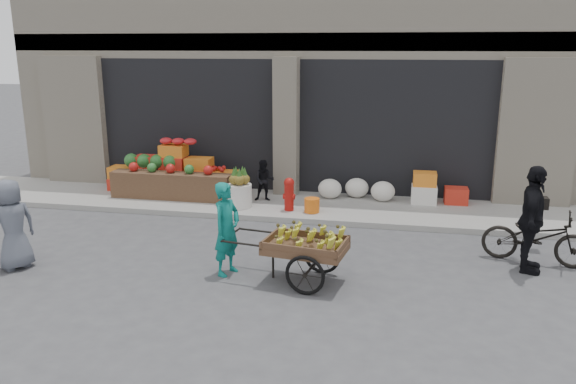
% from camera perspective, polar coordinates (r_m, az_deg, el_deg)
% --- Properties ---
extents(ground, '(80.00, 80.00, 0.00)m').
position_cam_1_polar(ground, '(8.85, -6.72, -8.88)').
color(ground, '#424244').
rests_on(ground, ground).
extents(sidewalk, '(18.00, 2.20, 0.12)m').
position_cam_1_polar(sidewalk, '(12.56, -0.96, -1.33)').
color(sidewalk, gray).
rests_on(sidewalk, ground).
extents(building, '(14.00, 6.45, 7.00)m').
position_cam_1_polar(building, '(15.94, 2.11, 14.11)').
color(building, beige).
rests_on(building, ground).
extents(fruit_display, '(3.10, 1.12, 1.24)m').
position_cam_1_polar(fruit_display, '(13.41, -11.14, 2.11)').
color(fruit_display, red).
rests_on(fruit_display, sidewalk).
extents(pineapple_bin, '(0.52, 0.52, 0.50)m').
position_cam_1_polar(pineapple_bin, '(12.19, -4.92, -0.37)').
color(pineapple_bin, silver).
rests_on(pineapple_bin, sidewalk).
extents(fire_hydrant, '(0.22, 0.22, 0.71)m').
position_cam_1_polar(fire_hydrant, '(11.86, 0.11, -0.08)').
color(fire_hydrant, '#A5140F').
rests_on(fire_hydrant, sidewalk).
extents(orange_bucket, '(0.32, 0.32, 0.30)m').
position_cam_1_polar(orange_bucket, '(11.79, 2.45, -1.36)').
color(orange_bucket, orange).
rests_on(orange_bucket, sidewalk).
extents(right_bay_goods, '(3.35, 0.60, 0.70)m').
position_cam_1_polar(right_bay_goods, '(12.78, 11.14, 0.28)').
color(right_bay_goods, silver).
rests_on(right_bay_goods, sidewalk).
extents(seated_person, '(0.51, 0.43, 0.93)m').
position_cam_1_polar(seated_person, '(12.60, -2.43, 1.18)').
color(seated_person, black).
rests_on(seated_person, sidewalk).
extents(banana_cart, '(2.14, 1.12, 0.85)m').
position_cam_1_polar(banana_cart, '(8.50, 1.51, -5.26)').
color(banana_cart, brown).
rests_on(banana_cart, ground).
extents(vendor_woman, '(0.52, 0.63, 1.49)m').
position_cam_1_polar(vendor_woman, '(8.83, -6.24, -3.74)').
color(vendor_woman, '#0E6E65').
rests_on(vendor_woman, ground).
extents(vendor_grey, '(0.77, 0.86, 1.48)m').
position_cam_1_polar(vendor_grey, '(10.03, -26.22, -2.99)').
color(vendor_grey, slate).
rests_on(vendor_grey, ground).
extents(bicycle, '(1.80, 0.94, 0.90)m').
position_cam_1_polar(bicycle, '(10.17, 23.94, -4.22)').
color(bicycle, black).
rests_on(bicycle, ground).
extents(cyclist, '(0.62, 1.08, 1.73)m').
position_cam_1_polar(cyclist, '(9.63, 23.52, -2.59)').
color(cyclist, black).
rests_on(cyclist, ground).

